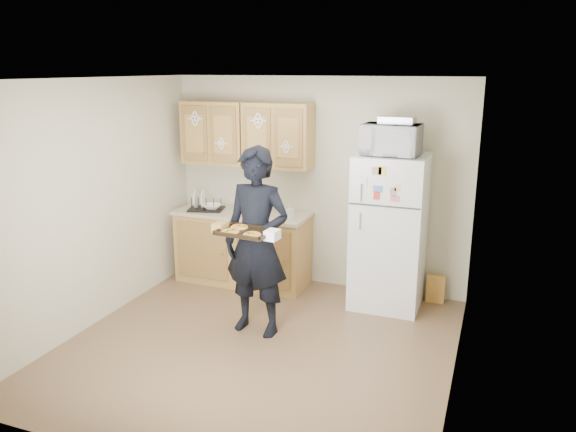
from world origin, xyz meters
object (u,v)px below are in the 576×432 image
(person, at_px, (257,242))
(refrigerator, at_px, (389,232))
(microwave, at_px, (391,140))
(baking_tray, at_px, (246,232))
(dish_rack, at_px, (206,203))

(person, bearing_deg, refrigerator, 50.62)
(microwave, bearing_deg, person, -131.82)
(refrigerator, xyz_separation_m, baking_tray, (-1.06, -1.42, 0.28))
(refrigerator, bearing_deg, person, -134.09)
(person, bearing_deg, baking_tray, -80.57)
(refrigerator, xyz_separation_m, person, (-1.09, -1.12, 0.09))
(baking_tray, relative_size, dish_rack, 1.19)
(refrigerator, bearing_deg, microwave, -108.28)
(refrigerator, height_order, microwave, microwave)
(person, xyz_separation_m, dish_rack, (-1.17, 1.10, 0.04))
(person, relative_size, microwave, 3.19)
(person, bearing_deg, microwave, 49.76)
(person, relative_size, baking_tray, 3.83)
(refrigerator, distance_m, dish_rack, 2.26)
(microwave, distance_m, dish_rack, 2.40)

